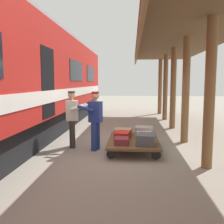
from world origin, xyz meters
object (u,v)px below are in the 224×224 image
object	(u,v)px
suitcase_tan_vintage	(123,132)
suitcase_red_plastic	(122,136)
suitcase_slate_roller	(146,139)
suitcase_cream_canvas	(145,136)
porter_in_overalls	(95,119)
luggage_cart	(133,141)
suitcase_burgundy_valise	(122,141)
suitcase_gray_aluminum	(144,131)
porter_by_door	(73,117)

from	to	relation	value
suitcase_tan_vintage	suitcase_red_plastic	xyz separation A→B (m)	(0.00, 0.58, 0.01)
suitcase_red_plastic	suitcase_slate_roller	distance (m)	0.87
suitcase_cream_canvas	porter_in_overalls	xyz separation A→B (m)	(1.44, 0.04, 0.51)
luggage_cart	suitcase_burgundy_valise	bearing A→B (deg)	60.98
suitcase_gray_aluminum	porter_by_door	bearing A→B (deg)	9.31
suitcase_tan_vintage	suitcase_cream_canvas	size ratio (longest dim) A/B	0.91
suitcase_red_plastic	suitcase_slate_roller	bearing A→B (deg)	137.97
suitcase_burgundy_valise	luggage_cart	bearing A→B (deg)	-119.02
luggage_cart	suitcase_slate_roller	distance (m)	0.69
porter_in_overalls	porter_by_door	world-z (taller)	same
luggage_cart	suitcase_slate_roller	xyz separation A→B (m)	(-0.32, 0.58, 0.19)
porter_in_overalls	suitcase_tan_vintage	bearing A→B (deg)	-141.85
suitcase_tan_vintage	suitcase_red_plastic	bearing A→B (deg)	90.00
suitcase_red_plastic	porter_in_overalls	world-z (taller)	porter_in_overalls
suitcase_slate_roller	porter_in_overalls	distance (m)	1.61
suitcase_burgundy_valise	suitcase_slate_roller	world-z (taller)	suitcase_slate_roller
luggage_cart	porter_by_door	size ratio (longest dim) A/B	1.24
porter_in_overalls	suitcase_slate_roller	bearing A→B (deg)	159.53
luggage_cart	porter_in_overalls	bearing A→B (deg)	2.24
suitcase_gray_aluminum	suitcase_red_plastic	size ratio (longest dim) A/B	0.88
suitcase_gray_aluminum	suitcase_cream_canvas	world-z (taller)	suitcase_gray_aluminum
suitcase_cream_canvas	suitcase_tan_vintage	bearing A→B (deg)	-42.03
suitcase_tan_vintage	suitcase_burgundy_valise	distance (m)	1.16
porter_in_overalls	suitcase_cream_canvas	bearing A→B (deg)	-178.26
porter_in_overalls	porter_by_door	size ratio (longest dim) A/B	1.00
suitcase_gray_aluminum	suitcase_tan_vintage	xyz separation A→B (m)	(0.64, 0.00, -0.04)
suitcase_gray_aluminum	suitcase_slate_roller	distance (m)	1.16
suitcase_slate_roller	suitcase_gray_aluminum	bearing A→B (deg)	-90.00
suitcase_slate_roller	porter_by_door	bearing A→B (deg)	-20.60
suitcase_red_plastic	porter_by_door	bearing A→B (deg)	-8.60
suitcase_gray_aluminum	suitcase_slate_roller	size ratio (longest dim) A/B	0.86
suitcase_tan_vintage	suitcase_burgundy_valise	xyz separation A→B (m)	(0.00, 1.16, -0.01)
suitcase_cream_canvas	suitcase_slate_roller	xyz separation A→B (m)	(0.00, 0.58, 0.04)
suitcase_cream_canvas	suitcase_red_plastic	bearing A→B (deg)	0.00
luggage_cart	suitcase_gray_aluminum	world-z (taller)	suitcase_gray_aluminum
suitcase_gray_aluminum	suitcase_burgundy_valise	distance (m)	1.33
suitcase_gray_aluminum	suitcase_tan_vintage	size ratio (longest dim) A/B	0.93
suitcase_gray_aluminum	suitcase_cream_canvas	size ratio (longest dim) A/B	0.84
suitcase_burgundy_valise	porter_by_door	world-z (taller)	porter_by_door
luggage_cart	suitcase_cream_canvas	xyz separation A→B (m)	(-0.32, -0.00, 0.14)
suitcase_tan_vintage	porter_in_overalls	bearing A→B (deg)	38.15
suitcase_gray_aluminum	suitcase_slate_roller	world-z (taller)	suitcase_slate_roller
suitcase_tan_vintage	suitcase_cream_canvas	world-z (taller)	suitcase_tan_vintage
suitcase_gray_aluminum	porter_by_door	world-z (taller)	porter_by_door
suitcase_gray_aluminum	porter_in_overalls	xyz separation A→B (m)	(1.44, 0.63, 0.46)
suitcase_gray_aluminum	suitcase_tan_vintage	world-z (taller)	suitcase_gray_aluminum
luggage_cart	suitcase_gray_aluminum	bearing A→B (deg)	-119.02
suitcase_tan_vintage	porter_in_overalls	distance (m)	1.13
luggage_cart	suitcase_tan_vintage	size ratio (longest dim) A/B	3.81
suitcase_tan_vintage	suitcase_burgundy_valise	size ratio (longest dim) A/B	1.19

